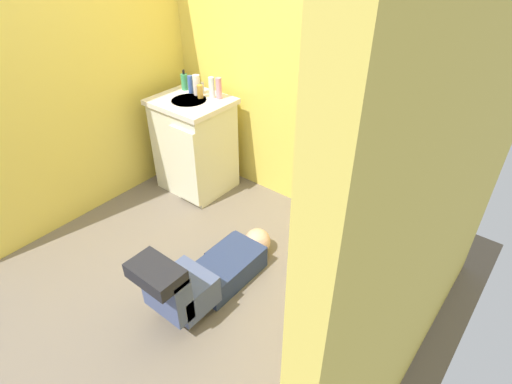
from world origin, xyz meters
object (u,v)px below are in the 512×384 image
(bottle_clear, at_px, (212,88))
(toilet, at_px, (395,226))
(toiletry_bag, at_px, (432,169))
(person_plumber, at_px, (207,274))
(toilet_paper_roll, at_px, (359,355))
(bottle_blue, at_px, (190,84))
(paper_towel_roll, at_px, (326,262))
(tissue_box, at_px, (408,161))
(bottle_amber, at_px, (200,91))
(faucet, at_px, (203,88))
(soap_dispenser, at_px, (184,82))
(bottle_white, at_px, (197,85))
(bottle_pink, at_px, (219,88))
(vanity_cabinet, at_px, (195,144))

(bottle_clear, bearing_deg, toilet, -1.71)
(toiletry_bag, bearing_deg, person_plumber, -131.33)
(bottle_clear, bearing_deg, toilet_paper_roll, -24.23)
(bottle_blue, distance_m, bottle_clear, 0.21)
(toiletry_bag, distance_m, paper_towel_roll, 0.90)
(tissue_box, relative_size, bottle_amber, 2.10)
(toiletry_bag, bearing_deg, faucet, -179.05)
(tissue_box, height_order, bottle_blue, bottle_blue)
(soap_dispenser, relative_size, bottle_white, 1.02)
(tissue_box, height_order, bottle_clear, bottle_clear)
(bottle_clear, distance_m, paper_towel_roll, 1.61)
(bottle_clear, xyz_separation_m, bottle_pink, (0.05, 0.02, -0.00))
(soap_dispenser, bearing_deg, person_plumber, -40.76)
(bottle_blue, relative_size, bottle_pink, 0.84)
(faucet, relative_size, tissue_box, 0.45)
(person_plumber, relative_size, toiletry_bag, 8.59)
(toiletry_bag, bearing_deg, tissue_box, 180.00)
(bottle_white, bearing_deg, faucet, 54.69)
(person_plumber, bearing_deg, tissue_box, 53.69)
(bottle_white, xyz_separation_m, paper_towel_roll, (1.49, -0.34, -0.79))
(faucet, xyz_separation_m, bottle_white, (-0.03, -0.04, 0.03))
(soap_dispenser, bearing_deg, toilet, -1.17)
(soap_dispenser, distance_m, bottle_blue, 0.09)
(toilet, bearing_deg, person_plumber, -130.45)
(tissue_box, relative_size, bottle_blue, 1.56)
(soap_dispenser, distance_m, bottle_pink, 0.36)
(bottle_blue, xyz_separation_m, bottle_pink, (0.27, 0.05, 0.01))
(vanity_cabinet, height_order, bottle_pink, bottle_pink)
(bottle_amber, bearing_deg, bottle_clear, 38.77)
(toiletry_bag, height_order, bottle_blue, bottle_blue)
(tissue_box, distance_m, soap_dispenser, 1.91)
(toilet, bearing_deg, toilet_paper_roll, -76.36)
(toiletry_bag, bearing_deg, toilet_paper_roll, -84.50)
(soap_dispenser, distance_m, bottle_clear, 0.30)
(person_plumber, bearing_deg, toilet_paper_roll, 9.63)
(toiletry_bag, distance_m, soap_dispenser, 2.06)
(bottle_blue, height_order, bottle_amber, bottle_blue)
(faucet, height_order, bottle_pink, bottle_pink)
(soap_dispenser, xyz_separation_m, bottle_amber, (0.23, -0.05, -0.02))
(person_plumber, relative_size, soap_dispenser, 6.42)
(toilet, bearing_deg, bottle_white, 179.30)
(toiletry_bag, bearing_deg, paper_towel_roll, -134.65)
(toilet_paper_roll, bearing_deg, toiletry_bag, 95.50)
(soap_dispenser, height_order, bottle_clear, bottle_clear)
(toilet, relative_size, faucet, 7.50)
(toiletry_bag, xyz_separation_m, toilet_paper_roll, (0.08, -0.87, -0.76))
(paper_towel_roll, bearing_deg, bottle_blue, 167.71)
(bottle_clear, distance_m, toilet_paper_roll, 2.19)
(person_plumber, xyz_separation_m, toilet_paper_roll, (1.00, 0.17, -0.13))
(faucet, xyz_separation_m, bottle_blue, (-0.10, -0.04, 0.02))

